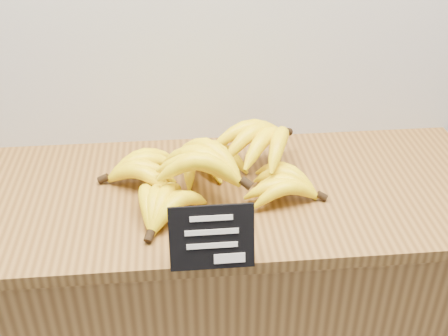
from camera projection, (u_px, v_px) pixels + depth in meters
counter at (222, 326)px, 1.61m from camera, size 1.30×0.50×0.90m
counter_top at (222, 194)px, 1.36m from camera, size 1.32×0.54×0.03m
chalkboard_sign at (212, 238)px, 1.09m from camera, size 0.17×0.04×0.13m
banana_pile at (209, 169)px, 1.32m from camera, size 0.52×0.37×0.13m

